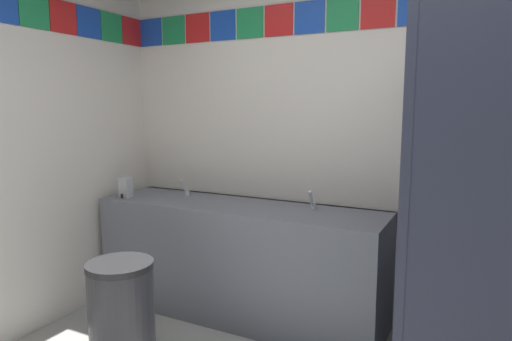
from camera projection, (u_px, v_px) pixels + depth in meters
wall_back at (358, 138)px, 3.07m from camera, size 3.74×0.09×2.61m
vanity_counter at (239, 259)px, 3.25m from camera, size 2.11×0.58×0.82m
faucet_left at (185, 189)px, 3.50m from camera, size 0.04×0.10×0.14m
faucet_right at (312, 202)px, 3.03m from camera, size 0.04×0.10×0.14m
soap_dispenser at (126, 187)px, 3.44m from camera, size 0.09×0.09×0.16m
stall_divider at (459, 224)px, 1.91m from camera, size 0.92×1.41×2.03m
trash_bin at (122, 309)px, 2.70m from camera, size 0.40×0.40×0.60m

